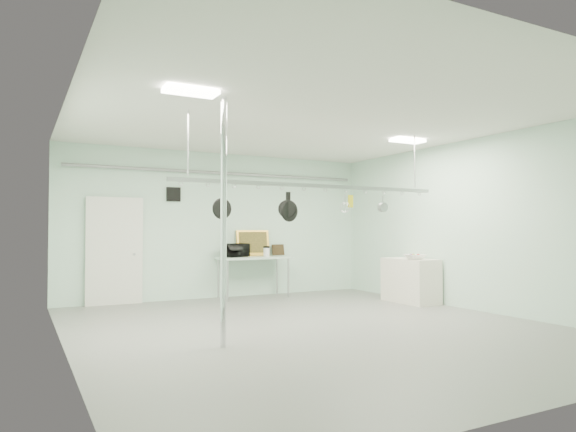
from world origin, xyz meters
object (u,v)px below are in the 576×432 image
prep_table (254,260)px  microwave (236,250)px  pot_rack (315,184)px  skillet_left (222,203)px  skillet_right (289,207)px  coffee_canister (266,252)px  fruit_bowl (415,257)px  side_cabinet (410,281)px  chrome_pole (224,221)px  skillet_mid (287,204)px

prep_table → microwave: 0.48m
pot_rack → prep_table: bearing=83.1°
skillet_left → skillet_right: (1.12, 0.00, -0.03)m
coffee_canister → skillet_left: skillet_left is taller
prep_table → coffee_canister: (0.22, -0.19, 0.17)m
coffee_canister → fruit_bowl: coffee_canister is taller
fruit_bowl → skillet_left: 4.60m
side_cabinet → skillet_right: 3.85m
prep_table → microwave: bearing=177.7°
chrome_pole → prep_table: bearing=61.3°
pot_rack → skillet_left: bearing=180.0°
side_cabinet → coffee_canister: (-2.33, 2.01, 0.55)m
fruit_bowl → skillet_mid: 3.58m
coffee_canister → side_cabinet: bearing=-40.7°
fruit_bowl → skillet_mid: (-3.35, -0.84, 0.95)m
prep_table → side_cabinet: 3.39m
skillet_mid → coffee_canister: bearing=100.3°
pot_rack → skillet_right: (-0.47, 0.00, -0.38)m
prep_table → microwave: microwave is taller
skillet_mid → skillet_right: bearing=30.2°
chrome_pole → coffee_canister: (2.52, 4.01, -0.60)m
skillet_left → skillet_mid: 1.08m
chrome_pole → pot_rack: bearing=25.3°
pot_rack → side_cabinet: bearing=20.4°
pot_rack → skillet_mid: bearing=180.0°
side_cabinet → fruit_bowl: fruit_bowl is taller
skillet_right → prep_table: bearing=63.0°
microwave → coffee_canister: microwave is taller
chrome_pole → skillet_right: chrome_pole is taller
pot_rack → fruit_bowl: bearing=16.5°
chrome_pole → microwave: chrome_pole is taller
skillet_right → side_cabinet: bearing=5.6°
microwave → skillet_left: bearing=48.2°
skillet_right → microwave: bearing=70.1°
skillet_right → coffee_canister: bearing=58.5°
prep_table → side_cabinet: size_ratio=1.33×
side_cabinet → prep_table: bearing=139.2°
microwave → skillet_right: (-0.45, -3.32, 0.80)m
side_cabinet → skillet_left: size_ratio=2.91×
coffee_canister → fruit_bowl: bearing=-45.5°
microwave → chrome_pole: bearing=49.4°
prep_table → skillet_mid: bearing=-105.4°
prep_table → skillet_left: 3.99m
coffee_canister → skillet_right: skillet_right is taller
chrome_pole → microwave: (1.88, 4.22, -0.55)m
coffee_canister → fruit_bowl: 3.17m
side_cabinet → pot_rack: bearing=-159.6°
coffee_canister → pot_rack: bearing=-101.3°
skillet_mid → skillet_right: size_ratio=0.80×
prep_table → side_cabinet: bearing=-40.8°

